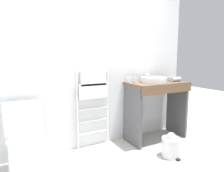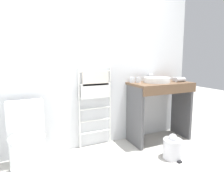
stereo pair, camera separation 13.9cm
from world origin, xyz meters
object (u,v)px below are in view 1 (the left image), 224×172
(towel_radiator, at_px, (94,91))
(sink_basin, at_px, (154,79))
(hair_dryer, at_px, (176,79))
(cup_near_wall, at_px, (129,80))
(cup_near_edge, at_px, (135,80))
(toilet, at_px, (26,146))
(trash_bin, at_px, (171,146))

(towel_radiator, distance_m, sink_basin, 0.93)
(hair_dryer, bearing_deg, cup_near_wall, 161.96)
(cup_near_wall, bearing_deg, sink_basin, -23.32)
(cup_near_wall, xyz_separation_m, cup_near_edge, (0.08, -0.04, -0.00))
(toilet, bearing_deg, sink_basin, 3.61)
(toilet, xyz_separation_m, cup_near_wall, (1.48, 0.26, 0.61))
(towel_radiator, xyz_separation_m, cup_near_edge, (0.65, -0.07, 0.13))
(sink_basin, relative_size, cup_near_wall, 4.72)
(towel_radiator, height_order, sink_basin, towel_radiator)
(cup_near_wall, height_order, hair_dryer, cup_near_wall)
(hair_dryer, height_order, trash_bin, hair_dryer)
(toilet, distance_m, towel_radiator, 1.07)
(toilet, relative_size, hair_dryer, 3.68)
(towel_radiator, height_order, trash_bin, towel_radiator)
(cup_near_edge, xyz_separation_m, trash_bin, (0.10, -0.66, -0.80))
(toilet, xyz_separation_m, towel_radiator, (0.91, 0.29, 0.47))
(cup_near_edge, height_order, trash_bin, cup_near_edge)
(trash_bin, bearing_deg, cup_near_wall, 104.77)
(toilet, xyz_separation_m, hair_dryer, (2.19, 0.03, 0.60))
(sink_basin, distance_m, cup_near_wall, 0.37)
(toilet, height_order, sink_basin, sink_basin)
(towel_radiator, relative_size, cup_near_wall, 13.65)
(toilet, bearing_deg, hair_dryer, 0.79)
(trash_bin, bearing_deg, sink_basin, 74.53)
(towel_radiator, height_order, hair_dryer, towel_radiator)
(towel_radiator, height_order, cup_near_edge, towel_radiator)
(towel_radiator, distance_m, hair_dryer, 1.31)
(toilet, xyz_separation_m, trash_bin, (1.67, -0.44, -0.19))
(hair_dryer, bearing_deg, toilet, -179.21)
(towel_radiator, distance_m, trash_bin, 1.25)
(cup_near_edge, bearing_deg, trash_bin, -81.09)
(hair_dryer, bearing_deg, trash_bin, -137.89)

